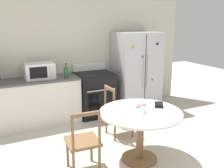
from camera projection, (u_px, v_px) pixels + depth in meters
back_wall at (75, 53)px, 5.30m from camera, size 5.20×0.10×2.60m
kitchen_counter at (24, 104)px, 4.71m from camera, size 2.13×0.64×0.90m
refrigerator at (136, 72)px, 5.57m from camera, size 0.95×0.76×1.73m
oven_range at (95, 94)px, 5.29m from camera, size 0.74×0.68×1.08m
microwave at (40, 71)px, 4.72m from camera, size 0.54×0.35×0.30m
counter_bottle at (66, 72)px, 4.86m from camera, size 0.08×0.08×0.27m
dining_table at (140, 121)px, 3.52m from camera, size 1.16×1.16×0.75m
dining_chair_left at (83, 142)px, 3.26m from camera, size 0.44×0.44×0.90m
dining_chair_far at (118, 112)px, 4.31m from camera, size 0.42×0.42×0.90m
candle_glass at (143, 110)px, 3.42m from camera, size 0.08×0.08×0.08m
folded_napkin at (141, 105)px, 3.65m from camera, size 0.17×0.06×0.05m
wallet at (159, 105)px, 3.64m from camera, size 0.17×0.17×0.07m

